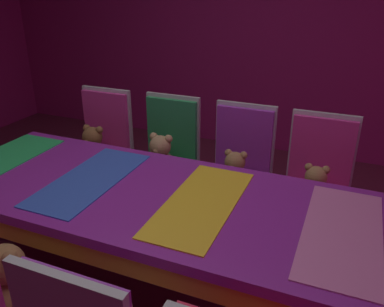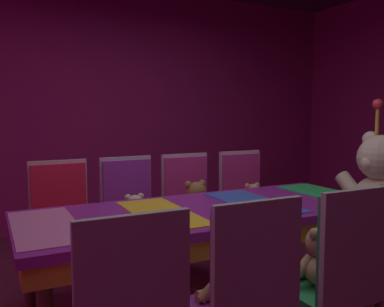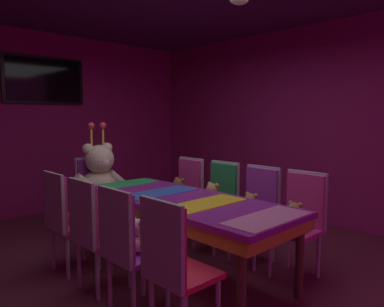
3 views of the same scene
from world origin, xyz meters
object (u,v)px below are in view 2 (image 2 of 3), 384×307
object	(u,v)px
chair_left_3	(244,195)
chair_right_2	(342,268)
banquet_table	(210,221)
teddy_right_0	(117,305)
teddy_right_2	(319,260)
teddy_left_3	(253,201)
chair_left_2	(189,201)
king_teddy_bear	(379,184)
teddy_left_2	(197,205)
teddy_left_1	(135,215)
chair_left_0	(61,215)
chair_left_1	(129,208)
chair_right_1	(246,289)
teddy_right_1	(228,282)

from	to	relation	value
chair_left_3	chair_right_2	world-z (taller)	same
banquet_table	teddy_right_0	size ratio (longest dim) A/B	8.11
chair_right_2	teddy_right_2	xyz separation A→B (m)	(-0.15, 0.00, -0.01)
teddy_left_3	chair_right_2	size ratio (longest dim) A/B	0.29
chair_left_2	king_teddy_bear	size ratio (longest dim) A/B	1.01
teddy_left_2	king_teddy_bear	size ratio (longest dim) A/B	0.36
teddy_left_1	chair_left_3	bearing A→B (deg)	97.75
chair_left_0	teddy_left_2	world-z (taller)	chair_left_0
teddy_left_1	chair_left_2	size ratio (longest dim) A/B	0.29
chair_left_1	teddy_left_2	bearing A→B (deg)	74.03
chair_left_2	chair_right_1	bearing A→B (deg)	-18.13
teddy_left_2	chair_right_2	world-z (taller)	chair_right_2
chair_left_3	king_teddy_bear	distance (m)	1.09
chair_left_0	teddy_left_1	bearing A→B (deg)	76.23
teddy_left_1	king_teddy_bear	distance (m)	1.90
teddy_left_1	king_teddy_bear	world-z (taller)	king_teddy_bear
teddy_left_3	teddy_right_0	bearing A→B (deg)	-49.68
chair_left_0	teddy_left_1	distance (m)	0.53
chair_left_2	chair_right_1	size ratio (longest dim) A/B	1.00
chair_left_2	chair_right_1	world-z (taller)	same
chair_right_2	king_teddy_bear	bearing A→B (deg)	-56.58
chair_left_1	chair_right_2	bearing A→B (deg)	17.17
banquet_table	chair_right_2	xyz separation A→B (m)	(0.83, 0.25, -0.06)
chair_right_1	teddy_right_1	xyz separation A→B (m)	(-0.14, -0.00, -0.02)
chair_left_2	chair_right_2	world-z (taller)	same
chair_left_3	king_teddy_bear	world-z (taller)	king_teddy_bear
chair_left_0	chair_right_1	bearing A→B (deg)	16.59
teddy_right_0	teddy_right_2	distance (m)	1.04
chair_left_0	chair_right_1	world-z (taller)	same
chair_left_2	chair_left_3	world-z (taller)	same
teddy_left_2	chair_right_1	size ratio (longest dim) A/B	0.35
teddy_right_0	chair_left_1	bearing A→B (deg)	-19.72
teddy_left_2	teddy_right_0	world-z (taller)	teddy_left_2
teddy_left_3	king_teddy_bear	xyz separation A→B (m)	(0.67, 0.71, 0.20)
chair_left_1	teddy_right_1	xyz separation A→B (m)	(1.50, -0.03, -0.02)
teddy_right_2	chair_left_0	bearing A→B (deg)	34.56
teddy_right_1	chair_left_0	bearing A→B (deg)	18.09
banquet_table	chair_left_3	world-z (taller)	chair_left_3
king_teddy_bear	teddy_left_3	bearing A→B (deg)	-43.46
teddy_right_1	chair_right_1	bearing A→B (deg)	-180.00
chair_left_1	chair_left_2	bearing A→B (deg)	90.14
chair_right_1	teddy_left_3	bearing A→B (deg)	-35.87
teddy_left_1	chair_right_1	xyz separation A→B (m)	(1.50, -0.03, 0.02)
teddy_left_2	teddy_left_3	size ratio (longest dim) A/B	1.23
chair_right_1	teddy_right_2	xyz separation A→B (m)	(-0.14, 0.54, -0.01)
teddy_right_1	teddy_left_3	bearing A→B (deg)	-38.63
banquet_table	teddy_left_3	size ratio (longest dim) A/B	8.01
chair_right_1	teddy_left_2	bearing A→B (deg)	-19.78
banquet_table	teddy_left_1	distance (m)	0.72
chair_left_0	teddy_left_2	size ratio (longest dim) A/B	2.82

